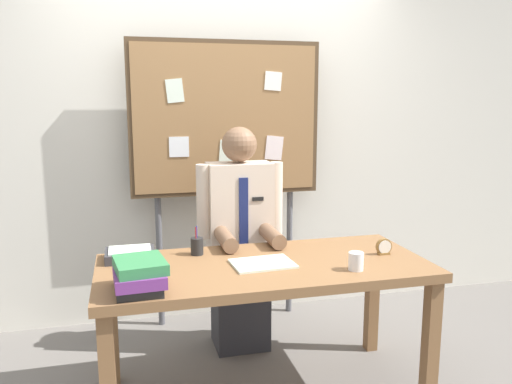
{
  "coord_description": "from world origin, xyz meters",
  "views": [
    {
      "loc": [
        -0.69,
        -2.5,
        1.6
      ],
      "look_at": [
        0.0,
        0.18,
        1.1
      ],
      "focal_mm": 36.13,
      "sensor_mm": 36.0,
      "label": 1
    }
  ],
  "objects_px": {
    "person": "(240,247)",
    "bulletin_board": "(226,123)",
    "open_notebook": "(263,264)",
    "book_stack": "(139,275)",
    "pen_holder": "(197,246)",
    "desk_clock": "(384,247)",
    "coffee_mug": "(356,261)",
    "paper_tray": "(130,254)",
    "desk": "(264,279)"
  },
  "relations": [
    {
      "from": "person",
      "to": "desk_clock",
      "type": "height_order",
      "value": "person"
    },
    {
      "from": "open_notebook",
      "to": "person",
      "type": "bearing_deg",
      "value": 88.53
    },
    {
      "from": "book_stack",
      "to": "coffee_mug",
      "type": "height_order",
      "value": "book_stack"
    },
    {
      "from": "person",
      "to": "book_stack",
      "type": "xyz_separation_m",
      "value": [
        -0.65,
        -0.82,
        0.15
      ]
    },
    {
      "from": "book_stack",
      "to": "desk_clock",
      "type": "xyz_separation_m",
      "value": [
        1.33,
        0.23,
        -0.03
      ]
    },
    {
      "from": "book_stack",
      "to": "paper_tray",
      "type": "bearing_deg",
      "value": 94.25
    },
    {
      "from": "person",
      "to": "bulletin_board",
      "type": "xyz_separation_m",
      "value": [
        -0.0,
        0.42,
        0.77
      ]
    },
    {
      "from": "paper_tray",
      "to": "bulletin_board",
      "type": "bearing_deg",
      "value": 48.15
    },
    {
      "from": "person",
      "to": "paper_tray",
      "type": "bearing_deg",
      "value": -153.62
    },
    {
      "from": "pen_holder",
      "to": "coffee_mug",
      "type": "bearing_deg",
      "value": -31.89
    },
    {
      "from": "desk_clock",
      "to": "book_stack",
      "type": "bearing_deg",
      "value": -170.38
    },
    {
      "from": "pen_holder",
      "to": "paper_tray",
      "type": "height_order",
      "value": "pen_holder"
    },
    {
      "from": "book_stack",
      "to": "desk_clock",
      "type": "distance_m",
      "value": 1.35
    },
    {
      "from": "bulletin_board",
      "to": "coffee_mug",
      "type": "distance_m",
      "value": 1.45
    },
    {
      "from": "bulletin_board",
      "to": "open_notebook",
      "type": "relative_size",
      "value": 6.31
    },
    {
      "from": "open_notebook",
      "to": "pen_holder",
      "type": "height_order",
      "value": "pen_holder"
    },
    {
      "from": "person",
      "to": "desk",
      "type": "bearing_deg",
      "value": -90.0
    },
    {
      "from": "paper_tray",
      "to": "pen_holder",
      "type": "bearing_deg",
      "value": -0.71
    },
    {
      "from": "coffee_mug",
      "to": "paper_tray",
      "type": "bearing_deg",
      "value": 157.12
    },
    {
      "from": "person",
      "to": "bulletin_board",
      "type": "bearing_deg",
      "value": 90.0
    },
    {
      "from": "desk",
      "to": "pen_holder",
      "type": "height_order",
      "value": "pen_holder"
    },
    {
      "from": "pen_holder",
      "to": "paper_tray",
      "type": "bearing_deg",
      "value": 179.29
    },
    {
      "from": "open_notebook",
      "to": "pen_holder",
      "type": "distance_m",
      "value": 0.41
    },
    {
      "from": "desk",
      "to": "bulletin_board",
      "type": "bearing_deg",
      "value": 90.0
    },
    {
      "from": "desk",
      "to": "person",
      "type": "height_order",
      "value": "person"
    },
    {
      "from": "desk_clock",
      "to": "coffee_mug",
      "type": "relative_size",
      "value": 0.99
    },
    {
      "from": "pen_holder",
      "to": "paper_tray",
      "type": "xyz_separation_m",
      "value": [
        -0.36,
        0.0,
        -0.02
      ]
    },
    {
      "from": "bulletin_board",
      "to": "pen_holder",
      "type": "distance_m",
      "value": 1.05
    },
    {
      "from": "person",
      "to": "pen_holder",
      "type": "bearing_deg",
      "value": -133.12
    },
    {
      "from": "bulletin_board",
      "to": "open_notebook",
      "type": "bearing_deg",
      "value": -90.86
    },
    {
      "from": "open_notebook",
      "to": "desk_clock",
      "type": "xyz_separation_m",
      "value": [
        0.7,
        0.01,
        0.03
      ]
    },
    {
      "from": "book_stack",
      "to": "coffee_mug",
      "type": "relative_size",
      "value": 3.26
    },
    {
      "from": "desk",
      "to": "pen_holder",
      "type": "bearing_deg",
      "value": 142.96
    },
    {
      "from": "open_notebook",
      "to": "coffee_mug",
      "type": "distance_m",
      "value": 0.48
    },
    {
      "from": "person",
      "to": "pen_holder",
      "type": "xyz_separation_m",
      "value": [
        -0.32,
        -0.34,
        0.13
      ]
    },
    {
      "from": "coffee_mug",
      "to": "person",
      "type": "bearing_deg",
      "value": 117.51
    },
    {
      "from": "person",
      "to": "coffee_mug",
      "type": "height_order",
      "value": "person"
    },
    {
      "from": "bulletin_board",
      "to": "coffee_mug",
      "type": "xyz_separation_m",
      "value": [
        0.42,
        -1.23,
        -0.64
      ]
    },
    {
      "from": "book_stack",
      "to": "open_notebook",
      "type": "xyz_separation_m",
      "value": [
        0.63,
        0.22,
        -0.07
      ]
    },
    {
      "from": "coffee_mug",
      "to": "paper_tray",
      "type": "distance_m",
      "value": 1.2
    },
    {
      "from": "bulletin_board",
      "to": "paper_tray",
      "type": "xyz_separation_m",
      "value": [
        -0.68,
        -0.76,
        -0.66
      ]
    },
    {
      "from": "bulletin_board",
      "to": "open_notebook",
      "type": "distance_m",
      "value": 1.24
    },
    {
      "from": "book_stack",
      "to": "pen_holder",
      "type": "bearing_deg",
      "value": 55.86
    },
    {
      "from": "coffee_mug",
      "to": "paper_tray",
      "type": "relative_size",
      "value": 0.35
    },
    {
      "from": "bulletin_board",
      "to": "coffee_mug",
      "type": "bearing_deg",
      "value": -71.17
    },
    {
      "from": "book_stack",
      "to": "paper_tray",
      "type": "xyz_separation_m",
      "value": [
        -0.04,
        0.49,
        -0.04
      ]
    },
    {
      "from": "coffee_mug",
      "to": "pen_holder",
      "type": "bearing_deg",
      "value": 148.11
    },
    {
      "from": "coffee_mug",
      "to": "pen_holder",
      "type": "xyz_separation_m",
      "value": [
        -0.74,
        0.46,
        0.0
      ]
    },
    {
      "from": "bulletin_board",
      "to": "open_notebook",
      "type": "height_order",
      "value": "bulletin_board"
    },
    {
      "from": "bulletin_board",
      "to": "paper_tray",
      "type": "distance_m",
      "value": 1.22
    }
  ]
}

